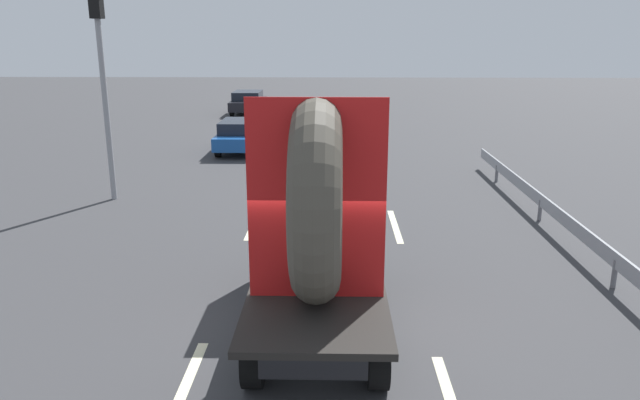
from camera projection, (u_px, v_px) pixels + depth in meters
ground_plane at (321, 331)px, 9.79m from camera, size 120.00×120.00×0.00m
flatbed_truck at (319, 219)px, 9.67m from camera, size 2.02×5.33×3.90m
distant_sedan at (241, 135)px, 24.70m from camera, size 1.70×3.96×1.29m
traffic_light at (102, 64)px, 16.61m from camera, size 0.42×0.36×6.00m
guardrail at (573, 226)px, 13.40m from camera, size 0.10×17.12×0.71m
lane_dash_left_near at (182, 393)px, 8.08m from camera, size 0.16×2.71×0.01m
lane_dash_left_far at (254, 223)px, 15.41m from camera, size 0.16×2.79×0.01m
lane_dash_right_far at (395, 226)px, 15.15m from camera, size 0.16×2.69×0.01m
oncoming_car at (248, 102)px, 36.45m from camera, size 1.80×4.19×1.37m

